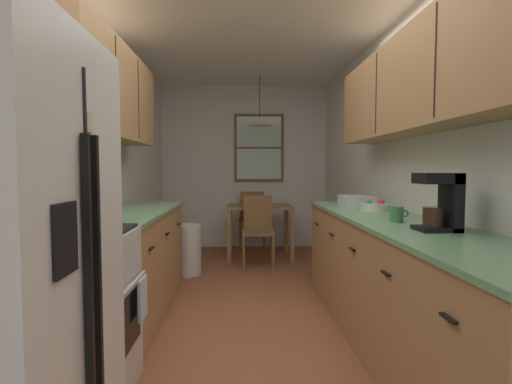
% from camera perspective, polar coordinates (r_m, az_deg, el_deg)
% --- Properties ---
extents(ground_plane, '(12.00, 12.00, 0.00)m').
position_cam_1_polar(ground_plane, '(3.83, -1.14, -15.65)').
color(ground_plane, brown).
extents(wall_left, '(0.10, 9.00, 2.55)m').
position_cam_1_polar(wall_left, '(3.83, -21.82, 3.55)').
color(wall_left, silver).
rests_on(wall_left, ground).
extents(wall_right, '(0.10, 9.00, 2.55)m').
position_cam_1_polar(wall_right, '(3.89, 19.20, 3.60)').
color(wall_right, silver).
rests_on(wall_right, ground).
extents(wall_back, '(4.40, 0.10, 2.55)m').
position_cam_1_polar(wall_back, '(6.27, -1.68, 3.63)').
color(wall_back, silver).
rests_on(wall_back, ground).
extents(ceiling_slab, '(4.40, 9.00, 0.08)m').
position_cam_1_polar(ceiling_slab, '(3.86, -1.19, 23.75)').
color(ceiling_slab, white).
extents(stove_range, '(0.66, 0.60, 1.10)m').
position_cam_1_polar(stove_range, '(2.41, -25.61, -15.73)').
color(stove_range, silver).
rests_on(stove_range, ground).
extents(microwave_over_range, '(0.39, 0.59, 0.31)m').
position_cam_1_polar(microwave_over_range, '(2.36, -28.93, 12.09)').
color(microwave_over_range, black).
extents(counter_left, '(0.64, 1.82, 0.90)m').
position_cam_1_polar(counter_left, '(3.51, -17.81, -9.88)').
color(counter_left, '#A87A4C').
rests_on(counter_left, ground).
extents(upper_cabinets_left, '(0.33, 1.90, 0.76)m').
position_cam_1_polar(upper_cabinets_left, '(3.47, -20.76, 13.44)').
color(upper_cabinets_left, '#A87A4C').
extents(counter_right, '(0.64, 3.10, 0.90)m').
position_cam_1_polar(counter_right, '(2.93, 19.79, -12.60)').
color(counter_right, '#A87A4C').
rests_on(counter_right, ground).
extents(upper_cabinets_right, '(0.33, 2.78, 0.66)m').
position_cam_1_polar(upper_cabinets_right, '(2.89, 23.40, 14.77)').
color(upper_cabinets_right, '#A87A4C').
extents(dining_table, '(0.90, 0.72, 0.73)m').
position_cam_1_polar(dining_table, '(5.56, 0.52, -3.24)').
color(dining_table, olive).
rests_on(dining_table, ground).
extents(dining_chair_near, '(0.41, 0.41, 0.90)m').
position_cam_1_polar(dining_chair_near, '(5.01, 0.30, -5.20)').
color(dining_chair_near, brown).
rests_on(dining_chair_near, ground).
extents(dining_chair_far, '(0.42, 0.42, 0.90)m').
position_cam_1_polar(dining_chair_far, '(6.13, -0.63, -3.62)').
color(dining_chair_far, brown).
rests_on(dining_chair_far, ground).
extents(pendant_light, '(0.32, 0.32, 0.70)m').
position_cam_1_polar(pendant_light, '(5.56, 0.52, 10.17)').
color(pendant_light, black).
extents(back_window, '(0.78, 0.05, 1.06)m').
position_cam_1_polar(back_window, '(6.21, 0.43, 6.45)').
color(back_window, brown).
extents(trash_bin, '(0.33, 0.33, 0.59)m').
position_cam_1_polar(trash_bin, '(4.74, -9.98, -8.25)').
color(trash_bin, silver).
rests_on(trash_bin, ground).
extents(storage_canister, '(0.13, 0.13, 0.18)m').
position_cam_1_polar(storage_canister, '(2.70, -22.40, -2.36)').
color(storage_canister, '#265999').
rests_on(storage_canister, counter_left).
extents(dish_towel, '(0.02, 0.16, 0.24)m').
position_cam_1_polar(dish_towel, '(2.43, -16.21, -14.70)').
color(dish_towel, silver).
extents(coffee_maker, '(0.22, 0.18, 0.33)m').
position_cam_1_polar(coffee_maker, '(2.43, 25.55, -1.15)').
color(coffee_maker, black).
rests_on(coffee_maker, counter_right).
extents(mug_by_coffeemaker, '(0.12, 0.09, 0.10)m').
position_cam_1_polar(mug_by_coffeemaker, '(2.73, 19.87, -3.06)').
color(mug_by_coffeemaker, '#3F7F4C').
rests_on(mug_by_coffeemaker, counter_right).
extents(fruit_bowl, '(0.24, 0.24, 0.09)m').
position_cam_1_polar(fruit_bowl, '(3.40, 16.99, -2.02)').
color(fruit_bowl, silver).
rests_on(fruit_bowl, counter_right).
extents(dish_rack, '(0.28, 0.34, 0.10)m').
position_cam_1_polar(dish_rack, '(3.72, 14.52, -1.31)').
color(dish_rack, silver).
rests_on(dish_rack, counter_right).
extents(table_serving_bowl, '(0.20, 0.20, 0.06)m').
position_cam_1_polar(table_serving_bowl, '(5.59, 1.08, -1.60)').
color(table_serving_bowl, silver).
rests_on(table_serving_bowl, dining_table).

